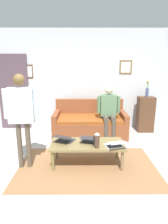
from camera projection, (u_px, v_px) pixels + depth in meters
ground_plane at (82, 165)px, 3.44m from camera, size 7.68×7.68×0.00m
area_rug at (87, 166)px, 3.37m from camera, size 2.42×1.51×0.01m
back_wall at (82, 80)px, 5.26m from camera, size 7.04×0.11×2.70m
interior_door at (14, 92)px, 5.24m from camera, size 0.82×0.09×2.05m
couch at (90, 124)px, 4.84m from camera, size 1.79×0.95×0.88m
coffee_table at (87, 145)px, 3.39m from camera, size 1.30×0.59×0.41m
laptop_left at (89, 140)px, 3.41m from camera, size 0.35×0.36×0.12m
laptop_center at (64, 139)px, 3.44m from camera, size 0.42×0.45×0.14m
laptop_right at (115, 145)px, 3.20m from camera, size 0.38×0.42×0.14m
french_press at (97, 141)px, 3.17m from camera, size 0.11×0.09×0.27m
side_shelf at (145, 114)px, 5.11m from camera, size 0.42×0.32×0.95m
flower_vase at (147, 90)px, 4.95m from camera, size 0.09×0.09×0.44m
person_standing at (21, 110)px, 3.13m from camera, size 0.58×0.21×1.63m
person_seated at (109, 109)px, 4.52m from camera, size 0.55×0.51×1.28m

